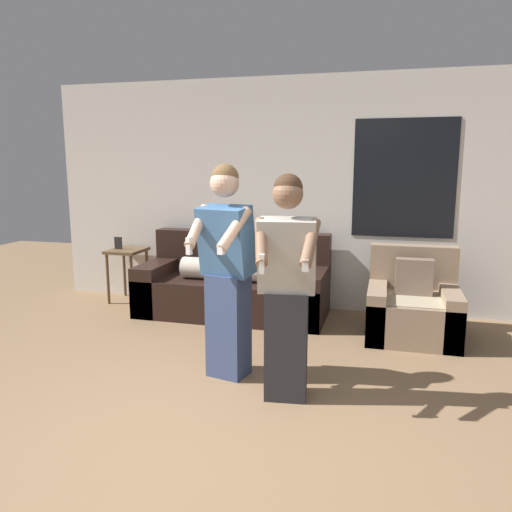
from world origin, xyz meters
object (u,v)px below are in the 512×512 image
armchair (412,307)px  person_right (287,288)px  side_table (127,258)px  couch (234,287)px  person_left (227,270)px

armchair → person_right: bearing=-119.7°
armchair → side_table: armchair is taller
armchair → person_right: size_ratio=0.55×
side_table → armchair: bearing=-7.5°
couch → person_left: 1.83m
couch → side_table: 1.50m
couch → armchair: (1.96, -0.26, -0.03)m
side_table → person_left: (1.93, -1.86, 0.33)m
couch → armchair: bearing=-7.5°
person_left → person_right: 0.60m
couch → side_table: bearing=172.6°
person_right → couch: bearing=117.4°
person_right → armchair: bearing=60.3°
armchair → side_table: (-3.42, 0.45, 0.25)m
couch → person_right: (1.00, -1.94, 0.52)m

